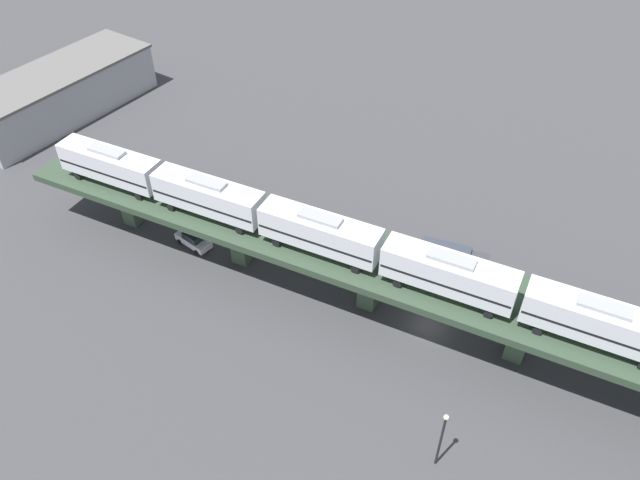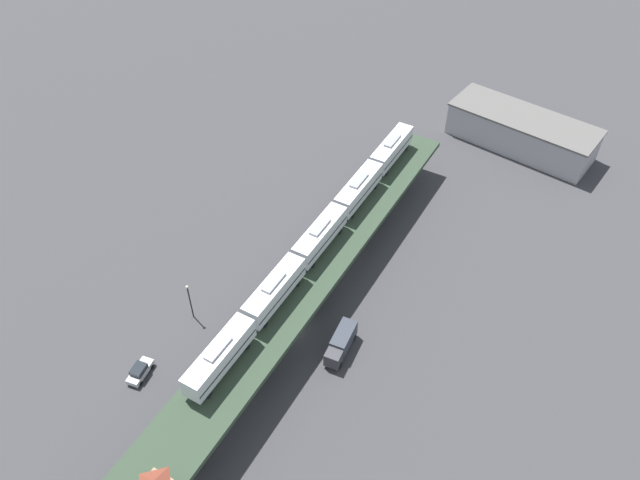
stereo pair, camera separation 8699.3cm
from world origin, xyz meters
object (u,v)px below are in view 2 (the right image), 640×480
at_px(delivery_truck, 341,343).
at_px(street_lamp, 190,299).
at_px(subway_train, 320,235).
at_px(street_car_white, 372,214).
at_px(warehouse_building, 522,131).
at_px(street_car_silver, 140,371).

bearing_deg(delivery_truck, street_lamp, -149.56).
relative_size(subway_train, delivery_truck, 8.07).
bearing_deg(street_lamp, street_car_white, 84.10).
xyz_separation_m(street_car_white, warehouse_building, (5.67, 37.17, 2.47)).
xyz_separation_m(subway_train, warehouse_building, (2.06, 53.22, -5.70)).
bearing_deg(subway_train, street_car_white, 102.65).
bearing_deg(street_lamp, subway_train, 69.48).
height_order(subway_train, street_car_silver, subway_train).
distance_m(street_car_silver, delivery_truck, 28.12).
bearing_deg(warehouse_building, street_lamp, -97.32).
xyz_separation_m(street_lamp, warehouse_building, (9.34, 72.65, -0.70)).
distance_m(delivery_truck, street_lamp, 22.98).
height_order(street_car_white, street_car_silver, same).
distance_m(subway_train, street_car_white, 18.37).
xyz_separation_m(street_car_silver, street_lamp, (-3.41, 11.31, 3.17)).
height_order(street_car_white, street_lamp, street_lamp).
bearing_deg(street_car_white, warehouse_building, 81.33).
distance_m(delivery_truck, warehouse_building, 61.97).
relative_size(delivery_truck, warehouse_building, 0.25).
relative_size(subway_train, warehouse_building, 2.04).
bearing_deg(street_car_white, street_lamp, -95.90).
xyz_separation_m(street_car_silver, delivery_truck, (16.30, 22.89, 0.82)).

